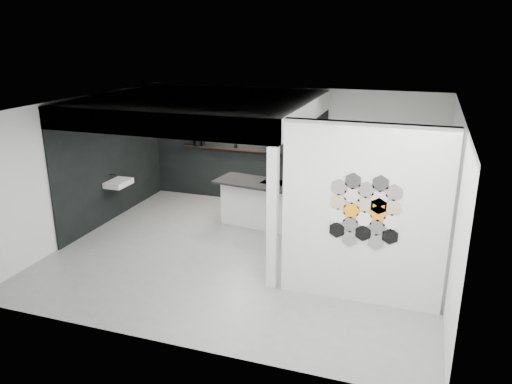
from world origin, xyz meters
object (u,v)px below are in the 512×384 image
at_px(stockpot, 198,142).
at_px(glass_vase, 294,150).
at_px(wall_basin, 119,183).
at_px(glass_bowl, 294,151).
at_px(bottle_dark, 236,145).
at_px(utensil_cup, 203,144).
at_px(partition_panel, 363,216).
at_px(kettle, 271,148).
at_px(kitchen_island, 261,203).

bearing_deg(stockpot, glass_vase, 0.00).
distance_m(wall_basin, glass_bowl, 4.00).
xyz_separation_m(bottle_dark, utensil_cup, (-0.87, 0.00, -0.02)).
distance_m(partition_panel, glass_bowl, 4.39).
bearing_deg(bottle_dark, partition_panel, -47.74).
bearing_deg(kettle, stockpot, -173.15).
distance_m(kitchen_island, glass_vase, 1.65).
xyz_separation_m(partition_panel, utensil_cup, (-4.38, 3.87, -0.03)).
relative_size(kettle, glass_vase, 1.39).
xyz_separation_m(glass_bowl, bottle_dark, (-1.44, 0.00, 0.03)).
bearing_deg(stockpot, wall_basin, -114.75).
height_order(partition_panel, wall_basin, partition_panel).
xyz_separation_m(kettle, glass_bowl, (0.55, 0.00, -0.03)).
relative_size(wall_basin, stockpot, 2.88).
bearing_deg(kettle, partition_panel, -48.96).
height_order(stockpot, bottle_dark, stockpot).
relative_size(kettle, glass_bowl, 1.44).
xyz_separation_m(kitchen_island, bottle_dark, (-1.09, 1.36, 0.88)).
height_order(partition_panel, glass_vase, partition_panel).
distance_m(wall_basin, kettle, 3.55).
relative_size(glass_bowl, bottle_dark, 0.87).
relative_size(partition_panel, glass_bowl, 21.75).
relative_size(stockpot, utensil_cup, 2.04).
distance_m(stockpot, kettle, 1.89).
relative_size(glass_vase, utensil_cup, 1.30).
relative_size(glass_vase, bottle_dark, 0.90).
relative_size(kitchen_island, utensil_cup, 19.30).
xyz_separation_m(wall_basin, glass_vase, (3.39, 2.07, 0.54)).
bearing_deg(kitchen_island, kettle, 106.76).
bearing_deg(partition_panel, stockpot, 139.42).
bearing_deg(kettle, utensil_cup, -173.15).
bearing_deg(partition_panel, glass_vase, 118.23).
relative_size(kitchen_island, kettle, 10.66).
xyz_separation_m(kitchen_island, kettle, (-0.21, 1.36, 0.89)).
height_order(glass_bowl, glass_vase, glass_vase).
bearing_deg(glass_vase, partition_panel, -61.77).
height_order(stockpot, utensil_cup, stockpot).
height_order(wall_basin, kitchen_island, kitchen_island).
bearing_deg(stockpot, glass_bowl, 0.00).
xyz_separation_m(kitchen_island, stockpot, (-2.10, 1.36, 0.89)).
distance_m(wall_basin, kitchen_island, 3.15).
relative_size(kettle, utensil_cup, 1.81).
height_order(glass_bowl, bottle_dark, bottle_dark).
xyz_separation_m(kettle, bottle_dark, (-0.89, 0.00, -0.00)).
relative_size(partition_panel, glass_vase, 21.01).
bearing_deg(kettle, bottle_dark, -173.15).
bearing_deg(utensil_cup, wall_basin, -117.77).
xyz_separation_m(wall_basin, bottle_dark, (1.95, 2.07, 0.54)).
bearing_deg(kitchen_island, partition_panel, -37.99).
height_order(glass_vase, bottle_dark, bottle_dark).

